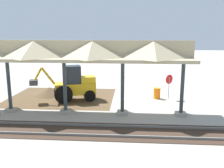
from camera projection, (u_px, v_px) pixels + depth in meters
The scene contains 8 objects.
ground_plane at pixel (149, 99), 20.70m from camera, with size 120.00×120.00×0.00m, color #9E998E.
dirt_work_zone at pixel (62, 97), 21.14m from camera, with size 8.69×7.00×0.01m, color brown.
platform_canopy at pixel (6, 51), 16.53m from camera, with size 24.45×3.20×4.90m.
rail_tracks at pixel (159, 133), 13.55m from camera, with size 60.00×2.58×0.15m.
stop_sign at pixel (169, 82), 20.25m from camera, with size 0.63×0.48×2.04m.
backhoe at pixel (73, 85), 19.96m from camera, with size 5.14×2.67×2.82m.
dirt_mound at pixel (50, 95), 22.04m from camera, with size 5.81×5.81×1.33m, color brown.
traffic_barrel at pixel (157, 93), 20.63m from camera, with size 0.56×0.56×0.90m, color orange.
Camera 1 is at (1.59, 20.20, 5.37)m, focal length 40.00 mm.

